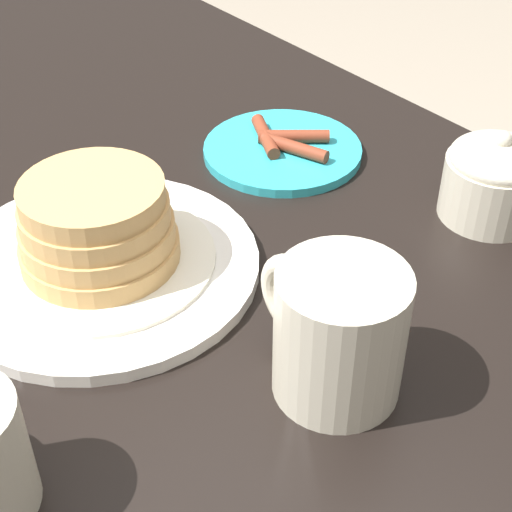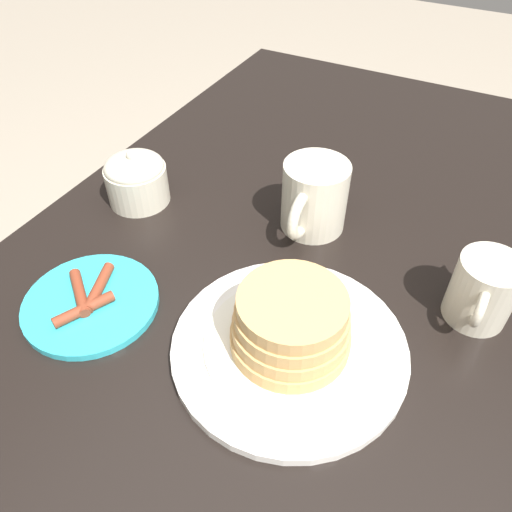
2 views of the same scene
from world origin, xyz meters
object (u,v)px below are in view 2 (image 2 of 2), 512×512
(coffee_mug, at_px, (314,197))
(sugar_bowl, at_px, (136,178))
(side_plate_bacon, at_px, (91,302))
(creamer_pitcher, at_px, (484,288))
(pancake_plate, at_px, (290,334))

(coffee_mug, height_order, sugar_bowl, coffee_mug)
(side_plate_bacon, xyz_separation_m, coffee_mug, (-0.27, 0.18, 0.05))
(side_plate_bacon, distance_m, sugar_bowl, 0.23)
(sugar_bowl, bearing_deg, coffee_mug, 104.06)
(side_plate_bacon, xyz_separation_m, creamer_pitcher, (-0.21, 0.43, 0.04))
(creamer_pitcher, xyz_separation_m, sugar_bowl, (0.00, -0.51, -0.01))
(pancake_plate, height_order, creamer_pitcher, creamer_pitcher)
(coffee_mug, relative_size, sugar_bowl, 1.38)
(coffee_mug, height_order, creamer_pitcher, coffee_mug)
(side_plate_bacon, height_order, sugar_bowl, sugar_bowl)
(pancake_plate, height_order, coffee_mug, coffee_mug)
(creamer_pitcher, bearing_deg, side_plate_bacon, -63.90)
(coffee_mug, bearing_deg, sugar_bowl, -75.94)
(pancake_plate, relative_size, creamer_pitcher, 2.35)
(pancake_plate, distance_m, creamer_pitcher, 0.24)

